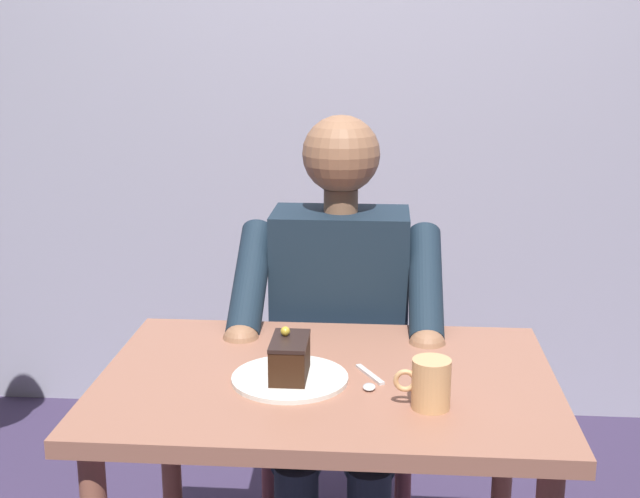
% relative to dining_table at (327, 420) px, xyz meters
% --- Properties ---
extents(cafe_rear_panel, '(6.40, 0.12, 3.00)m').
position_rel_dining_table_xyz_m(cafe_rear_panel, '(0.00, -1.47, 0.87)').
color(cafe_rear_panel, '#A3A2B5').
rests_on(cafe_rear_panel, ground).
extents(dining_table, '(0.96, 0.67, 0.73)m').
position_rel_dining_table_xyz_m(dining_table, '(0.00, 0.00, 0.00)').
color(dining_table, '#97614D').
rests_on(dining_table, ground).
extents(chair, '(0.42, 0.42, 0.89)m').
position_rel_dining_table_xyz_m(chair, '(0.00, -0.61, -0.14)').
color(chair, '#9A5457').
rests_on(chair, ground).
extents(seated_person, '(0.53, 0.58, 1.23)m').
position_rel_dining_table_xyz_m(seated_person, '(-0.00, -0.44, 0.01)').
color(seated_person, '#182735').
rests_on(seated_person, ground).
extents(dessert_plate, '(0.24, 0.24, 0.01)m').
position_rel_dining_table_xyz_m(dessert_plate, '(0.07, 0.03, 0.11)').
color(dessert_plate, white).
rests_on(dessert_plate, dining_table).
extents(cake_slice, '(0.08, 0.13, 0.10)m').
position_rel_dining_table_xyz_m(cake_slice, '(0.07, 0.03, 0.15)').
color(cake_slice, black).
rests_on(cake_slice, dessert_plate).
extents(coffee_cup, '(0.11, 0.08, 0.10)m').
position_rel_dining_table_xyz_m(coffee_cup, '(-0.21, 0.14, 0.15)').
color(coffee_cup, tan).
rests_on(coffee_cup, dining_table).
extents(dessert_spoon, '(0.06, 0.14, 0.01)m').
position_rel_dining_table_xyz_m(dessert_spoon, '(-0.09, 0.03, 0.11)').
color(dessert_spoon, silver).
rests_on(dessert_spoon, dining_table).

